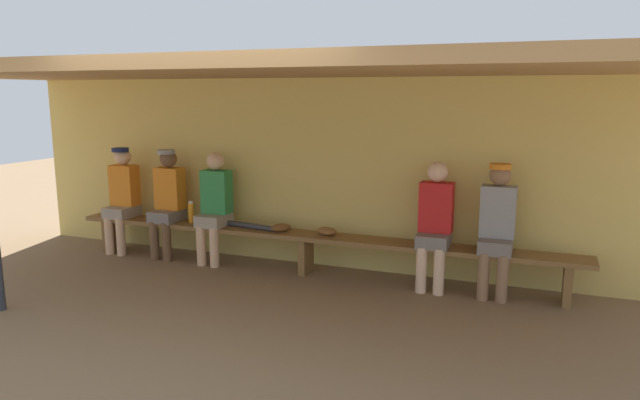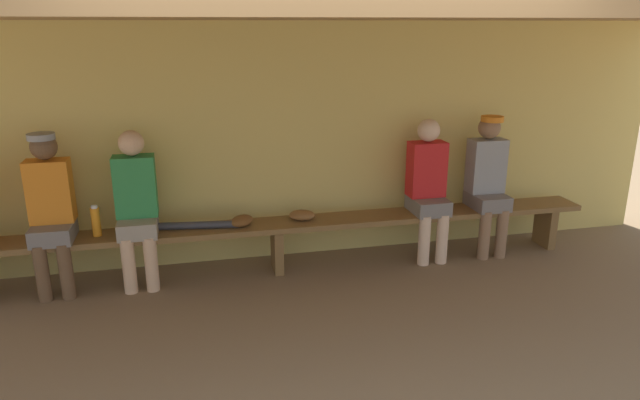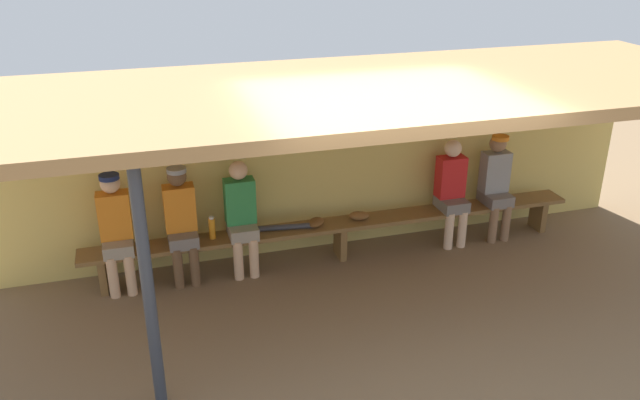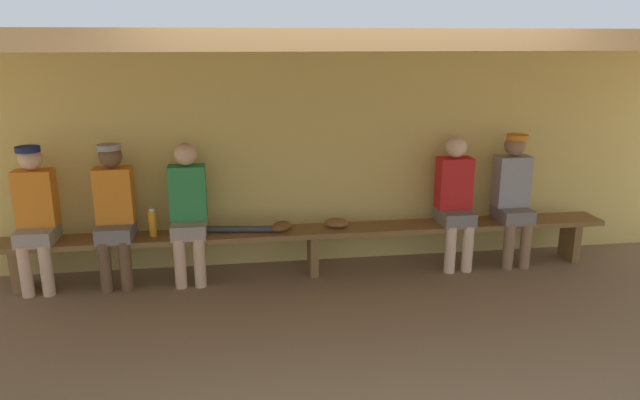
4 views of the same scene
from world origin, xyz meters
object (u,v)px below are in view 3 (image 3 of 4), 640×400
player_middle (181,219)px  baseball_glove_worn (316,222)px  baseball_bat (280,227)px  support_post (149,294)px  player_rightmost (452,188)px  player_leftmost (496,182)px  bench (340,228)px  baseball_glove_dark_brown (359,216)px  player_in_white (116,227)px  player_near_post (241,213)px  water_bottle_green (212,228)px

player_middle → baseball_glove_worn: (1.55, -0.01, -0.24)m
baseball_bat → support_post: bearing=-118.4°
baseball_bat → baseball_glove_worn: bearing=6.7°
player_rightmost → baseball_bat: player_rightmost is taller
support_post → player_leftmost: 4.84m
support_post → bench: size_ratio=0.37×
baseball_glove_dark_brown → player_in_white: bearing=-161.5°
player_near_post → player_rightmost: size_ratio=1.00×
player_middle → support_post: bearing=-101.3°
support_post → bench: support_post is taller
player_middle → player_rightmost: bearing=-0.0°
baseball_bat → player_rightmost: bearing=7.9°
player_middle → water_bottle_green: size_ratio=5.01×
player_in_white → water_bottle_green: 1.04m
player_leftmost → bench: bearing=-179.9°
bench → player_in_white: player_in_white is taller
player_rightmost → player_leftmost: bearing=0.0°
player_in_white → water_bottle_green: player_in_white is taller
bench → player_rightmost: player_rightmost is taller
baseball_glove_dark_brown → baseball_glove_worn: (-0.55, -0.03, 0.00)m
player_in_white → baseball_glove_worn: (2.24, -0.01, -0.24)m
bench → player_leftmost: 2.09m
support_post → player_middle: support_post is taller
player_rightmost → baseball_glove_dark_brown: size_ratio=5.56×
player_rightmost → baseball_bat: 2.20m
support_post → baseball_bat: (1.54, 2.10, -0.61)m
player_near_post → bench: bearing=-0.1°
bench → support_post: bearing=-137.3°
player_in_white → baseball_glove_worn: size_ratio=5.60×
bench → player_leftmost: player_leftmost is taller
player_in_white → player_near_post: bearing=-0.0°
player_middle → bench: bearing=-0.1°
player_rightmost → baseball_glove_worn: (-1.76, -0.01, -0.22)m
player_in_white → bench: bearing=-0.1°
support_post → player_middle: bearing=78.7°
support_post → bench: bearing=42.7°
bench → baseball_glove_dark_brown: size_ratio=25.00×
bench → baseball_bat: (-0.74, -0.00, 0.11)m
support_post → player_near_post: bearing=62.6°
player_leftmost → baseball_bat: 2.81m
bench → player_rightmost: (1.45, 0.00, 0.34)m
baseball_glove_dark_brown → baseball_glove_worn: size_ratio=1.00×
player_leftmost → baseball_glove_worn: 2.38m
bench → player_middle: 1.89m
bench → baseball_bat: bearing=-180.0°
player_near_post → water_bottle_green: 0.37m
player_in_white → baseball_glove_worn: 2.25m
player_near_post → baseball_glove_dark_brown: (1.43, 0.02, -0.22)m
support_post → baseball_bat: bearing=53.8°
player_in_white → player_leftmost: (4.61, 0.00, 0.00)m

